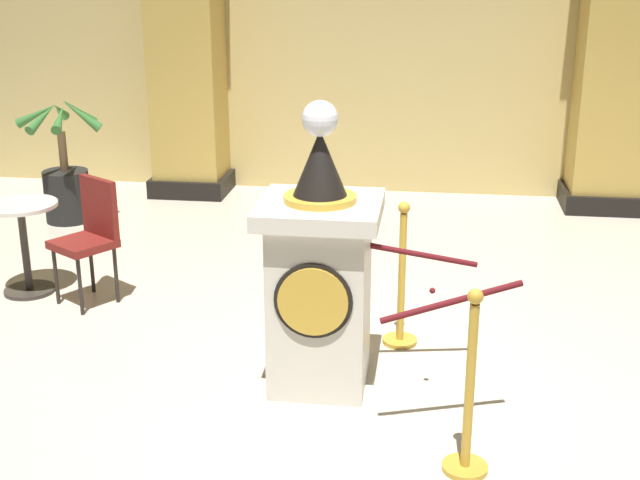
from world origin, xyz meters
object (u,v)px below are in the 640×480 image
(pedestal_clock, at_px, (320,277))
(stanchion_near, at_px, (468,410))
(potted_palm_left, at_px, (66,179))
(cafe_table, at_px, (24,236))
(stanchion_far, at_px, (401,295))
(cafe_chair_red, at_px, (91,230))

(pedestal_clock, bearing_deg, stanchion_near, -44.11)
(potted_palm_left, bearing_deg, cafe_table, -75.87)
(pedestal_clock, distance_m, cafe_table, 2.77)
(pedestal_clock, bearing_deg, cafe_table, 154.69)
(stanchion_far, xyz_separation_m, cafe_chair_red, (-2.38, 0.45, 0.22))
(pedestal_clock, height_order, potted_palm_left, pedestal_clock)
(stanchion_near, xyz_separation_m, stanchion_far, (-0.41, 1.49, -0.00))
(pedestal_clock, height_order, cafe_chair_red, pedestal_clock)
(pedestal_clock, height_order, stanchion_near, pedestal_clock)
(stanchion_far, xyz_separation_m, cafe_table, (-2.97, 0.54, 0.11))
(pedestal_clock, relative_size, cafe_table, 2.42)
(potted_palm_left, height_order, cafe_chair_red, potted_palm_left)
(pedestal_clock, xyz_separation_m, stanchion_near, (0.88, -0.85, -0.36))
(stanchion_near, height_order, cafe_table, stanchion_near)
(potted_palm_left, relative_size, cafe_table, 1.72)
(stanchion_far, height_order, potted_palm_left, potted_palm_left)
(cafe_table, bearing_deg, stanchion_far, -10.32)
(potted_palm_left, relative_size, cafe_chair_red, 1.32)
(stanchion_near, bearing_deg, cafe_chair_red, 145.04)
(stanchion_far, distance_m, potted_palm_left, 4.19)
(cafe_table, height_order, cafe_chair_red, cafe_chair_red)
(stanchion_far, bearing_deg, cafe_chair_red, 169.19)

